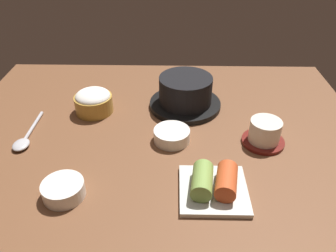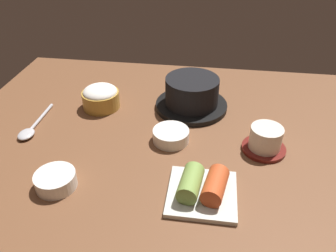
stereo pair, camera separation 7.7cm
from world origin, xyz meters
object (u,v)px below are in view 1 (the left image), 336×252
at_px(side_bowl_near, 63,189).
at_px(banchan_cup_center, 172,135).
at_px(stone_pot, 185,93).
at_px(spoon, 25,139).
at_px(tea_cup_with_saucer, 265,133).
at_px(rice_bowl, 93,101).
at_px(kimchi_plate, 214,184).

bearing_deg(side_bowl_near, banchan_cup_center, 41.49).
bearing_deg(banchan_cup_center, side_bowl_near, -138.51).
distance_m(stone_pot, spoon, 0.41).
xyz_separation_m(tea_cup_with_saucer, side_bowl_near, (-0.41, -0.17, -0.01)).
bearing_deg(rice_bowl, kimchi_plate, -45.05).
relative_size(stone_pot, rice_bowl, 1.95).
bearing_deg(tea_cup_with_saucer, banchan_cup_center, 178.84).
distance_m(kimchi_plate, side_bowl_near, 0.28).
bearing_deg(banchan_cup_center, rice_bowl, 148.84).
bearing_deg(rice_bowl, stone_pot, 7.26).
relative_size(rice_bowl, banchan_cup_center, 1.17).
height_order(rice_bowl, spoon, rice_bowl).
relative_size(stone_pot, spoon, 1.13).
xyz_separation_m(tea_cup_with_saucer, banchan_cup_center, (-0.21, 0.00, -0.01)).
xyz_separation_m(side_bowl_near, spoon, (-0.14, 0.17, -0.01)).
bearing_deg(stone_pot, kimchi_plate, -81.51).
height_order(tea_cup_with_saucer, kimchi_plate, tea_cup_with_saucer).
relative_size(stone_pot, banchan_cup_center, 2.27).
bearing_deg(banchan_cup_center, stone_pot, 77.51).
relative_size(stone_pot, kimchi_plate, 1.47).
xyz_separation_m(stone_pot, tea_cup_with_saucer, (0.17, -0.16, -0.01)).
xyz_separation_m(kimchi_plate, side_bowl_near, (-0.28, -0.01, -0.00)).
relative_size(rice_bowl, spoon, 0.58).
distance_m(rice_bowl, tea_cup_with_saucer, 0.43).
bearing_deg(kimchi_plate, rice_bowl, 134.95).
distance_m(kimchi_plate, spoon, 0.45).
relative_size(banchan_cup_center, side_bowl_near, 1.05).
relative_size(banchan_cup_center, spoon, 0.50).
xyz_separation_m(rice_bowl, banchan_cup_center, (0.20, -0.12, -0.02)).
distance_m(rice_bowl, spoon, 0.19).
distance_m(banchan_cup_center, spoon, 0.34).
bearing_deg(kimchi_plate, banchan_cup_center, 116.57).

